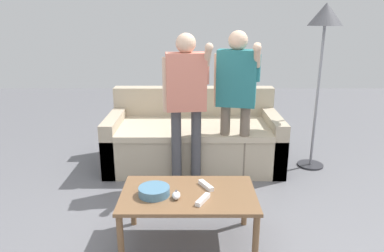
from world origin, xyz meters
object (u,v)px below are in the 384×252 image
at_px(coffee_table, 189,199).
at_px(game_remote_wand_near, 203,200).
at_px(couch, 194,138).
at_px(game_remote_wand_spare, 158,190).
at_px(player_center, 186,93).
at_px(snack_bowl, 154,191).
at_px(floor_lamp, 325,27).
at_px(game_remote_wand_far, 206,185).
at_px(game_remote_nunchuk, 177,195).
at_px(player_right, 237,90).

bearing_deg(coffee_table, game_remote_wand_near, -51.09).
relative_size(couch, game_remote_wand_spare, 13.07).
bearing_deg(player_center, snack_bowl, -101.78).
bearing_deg(floor_lamp, couch, 175.28).
height_order(couch, floor_lamp, floor_lamp).
bearing_deg(game_remote_wand_spare, couch, 80.15).
bearing_deg(game_remote_wand_far, floor_lamp, 47.65).
bearing_deg(game_remote_wand_spare, game_remote_nunchuk, -36.41).
distance_m(game_remote_nunchuk, game_remote_wand_spare, 0.17).
distance_m(game_remote_nunchuk, player_center, 1.15).
bearing_deg(floor_lamp, snack_bowl, -137.38).
xyz_separation_m(couch, game_remote_wand_far, (0.08, -1.45, 0.14)).
bearing_deg(player_right, game_remote_wand_far, -107.77).
relative_size(game_remote_wand_far, game_remote_wand_spare, 1.12).
bearing_deg(floor_lamp, player_right, -159.49).
bearing_deg(player_right, couch, 132.16).
bearing_deg(game_remote_wand_far, game_remote_wand_near, -97.83).
relative_size(couch, player_right, 1.26).
height_order(coffee_table, game_remote_wand_far, game_remote_wand_far).
bearing_deg(couch, game_remote_wand_near, -88.21).
height_order(player_center, game_remote_wand_near, player_center).
bearing_deg(player_center, coffee_table, -88.29).
xyz_separation_m(snack_bowl, floor_lamp, (1.58, 1.46, 1.06)).
bearing_deg(couch, game_remote_wand_spare, -99.85).
bearing_deg(floor_lamp, player_center, -161.48).
relative_size(player_right, game_remote_wand_near, 9.28).
relative_size(couch, game_remote_nunchuk, 21.21).
relative_size(player_center, game_remote_wand_near, 9.17).
distance_m(floor_lamp, player_right, 1.12).
bearing_deg(player_center, player_right, 14.64).
bearing_deg(game_remote_wand_near, snack_bowl, 164.64).
height_order(snack_bowl, player_right, player_right).
height_order(coffee_table, floor_lamp, floor_lamp).
distance_m(couch, game_remote_wand_spare, 1.54).
bearing_deg(couch, snack_bowl, -100.23).
xyz_separation_m(snack_bowl, game_remote_wand_far, (0.36, 0.12, -0.01)).
distance_m(game_remote_nunchuk, game_remote_wand_near, 0.18).
distance_m(coffee_table, player_right, 1.31).
distance_m(coffee_table, game_remote_wand_spare, 0.23).
distance_m(couch, game_remote_wand_far, 1.46).
bearing_deg(game_remote_nunchuk, player_center, 87.12).
distance_m(snack_bowl, game_remote_wand_spare, 0.06).
bearing_deg(game_remote_wand_far, couch, 93.19).
relative_size(game_remote_wand_near, game_remote_wand_spare, 1.11).
distance_m(player_center, game_remote_wand_spare, 1.08).
relative_size(snack_bowl, player_center, 0.15).
relative_size(coffee_table, game_remote_nunchuk, 10.77).
xyz_separation_m(snack_bowl, player_center, (0.21, 1.00, 0.48)).
bearing_deg(game_remote_wand_near, game_remote_nunchuk, 166.58).
bearing_deg(player_center, couch, 82.52).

